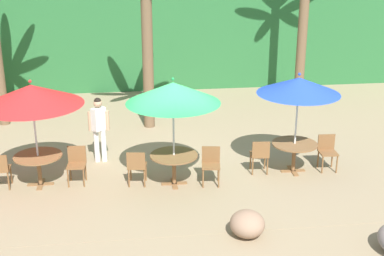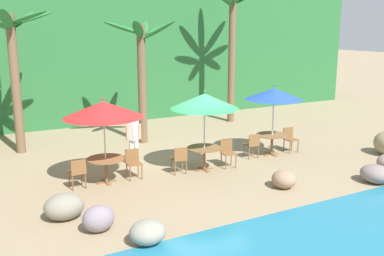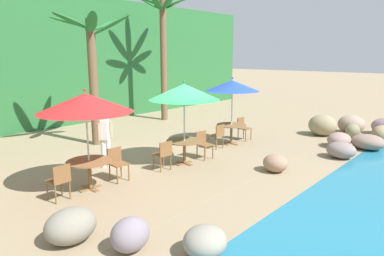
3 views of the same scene
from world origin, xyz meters
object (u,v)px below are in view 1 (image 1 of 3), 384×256
Objects in this scene: chair_green_seaward at (211,163)px; dining_table_blue at (294,148)px; umbrella_red at (31,95)px; chair_green_inland at (137,165)px; dining_table_green at (174,160)px; palm_tree_second at (147,20)px; dining_table_red at (38,160)px; chair_blue_inland at (260,154)px; waiter_in_white at (99,125)px; umbrella_blue at (299,86)px; umbrella_green at (173,93)px; chair_blue_seaward at (327,150)px; chair_red_seaward at (77,162)px.

chair_green_seaward is 0.79× the size of dining_table_blue.
umbrella_red reaches higher than chair_green_inland.
chair_green_seaward is (0.85, -0.03, -0.10)m from dining_table_green.
palm_tree_second is at bearing 94.88° from dining_table_green.
palm_tree_second is at bearing 83.04° from chair_green_inland.
chair_green_seaward reaches higher than dining_table_red.
chair_blue_inland reaches higher than dining_table_green.
dining_table_blue is 0.65× the size of waiter_in_white.
chair_green_seaward is at bearing -164.10° from chair_blue_inland.
umbrella_red is at bearing -137.83° from waiter_in_white.
dining_table_red is at bearing 179.90° from dining_table_blue.
umbrella_blue is at bearing -48.81° from palm_tree_second.
chair_green_inland is at bearing 178.31° from umbrella_green.
chair_blue_seaward is 0.19× the size of palm_tree_second.
palm_tree_second reaches higher than chair_red_seaward.
chair_red_seaward reaches higher than dining_table_blue.
umbrella_red is at bearing 179.90° from dining_table_blue.
palm_tree_second is (-0.35, 4.13, 2.60)m from dining_table_green.
waiter_in_white reaches higher than chair_blue_inland.
waiter_in_white is (-5.55, 1.18, 0.47)m from chair_blue_seaward.
chair_red_seaward is 4.34m from chair_blue_inland.
chair_blue_inland is at bearing -0.85° from chair_red_seaward.
dining_table_red is at bearing 179.90° from umbrella_blue.
umbrella_green is at bearing -42.28° from waiter_in_white.
chair_red_seaward is at bearing 179.15° from chair_blue_inland.
umbrella_green is 1.51× the size of waiter_in_white.
dining_table_red is at bearing 173.44° from umbrella_green.
umbrella_blue reaches higher than dining_table_blue.
chair_green_seaward and chair_blue_seaward have the same top height.
dining_table_red is at bearing -177.71° from chair_red_seaward.
umbrella_red is 3.47m from dining_table_green.
dining_table_green is 0.86m from chair_green_inland.
umbrella_red is 2.89× the size of chair_green_seaward.
chair_blue_inland is (-1.71, -0.07, 0.00)m from chair_blue_seaward.
umbrella_green is (3.08, -0.35, 1.60)m from dining_table_red.
palm_tree_second is (-1.21, 4.17, 2.70)m from chair_green_seaward.
chair_blue_inland is at bearing -178.73° from dining_table_blue.
umbrella_green is 2.73m from chair_blue_inland.
umbrella_blue reaches higher than chair_red_seaward.
chair_green_inland is 3.83m from dining_table_blue.
chair_green_inland is 0.19× the size of palm_tree_second.
umbrella_green reaches higher than chair_blue_seaward.
umbrella_red is 1.01× the size of umbrella_blue.
chair_green_seaward is 0.51× the size of waiter_in_white.
dining_table_green is at bearing -173.39° from umbrella_blue.
umbrella_red is 4.29m from chair_green_seaward.
chair_green_inland is 4.18m from umbrella_blue.
chair_blue_seaward is (6.90, 0.04, -1.66)m from umbrella_red.
umbrella_green is 2.64m from waiter_in_white.
waiter_in_white reaches higher than chair_green_inland.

